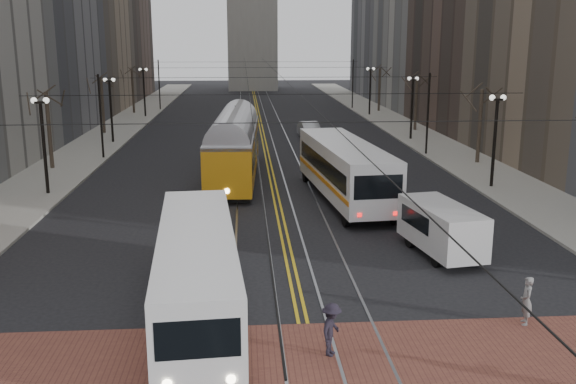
{
  "coord_description": "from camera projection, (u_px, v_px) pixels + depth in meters",
  "views": [
    {
      "loc": [
        -1.86,
        -20.5,
        9.15
      ],
      "look_at": [
        -0.07,
        5.28,
        3.0
      ],
      "focal_mm": 40.0,
      "sensor_mm": 36.0,
      "label": 1
    }
  ],
  "objects": [
    {
      "name": "pedestrian_b",
      "position": [
        526.0,
        301.0,
        20.98
      ],
      "size": [
        0.51,
        0.66,
        1.63
      ],
      "primitive_type": "imported",
      "rotation": [
        0.0,
        0.0,
        4.49
      ],
      "color": "slate",
      "rests_on": "crosswalk_band"
    },
    {
      "name": "streetcar",
      "position": [
        235.0,
        152.0,
        43.07
      ],
      "size": [
        3.53,
        15.32,
        3.58
      ],
      "primitive_type": "cube",
      "rotation": [
        0.0,
        0.0,
        -0.05
      ],
      "color": "orange",
      "rests_on": "ground"
    },
    {
      "name": "ground",
      "position": [
        301.0,
        312.0,
        22.14
      ],
      "size": [
        260.0,
        260.0,
        0.0
      ],
      "primitive_type": "plane",
      "color": "black",
      "rests_on": "ground"
    },
    {
      "name": "streetcar_rails",
      "position": [
        262.0,
        131.0,
        65.81
      ],
      "size": [
        4.8,
        130.0,
        0.02
      ],
      "primitive_type": "cube",
      "color": "gray",
      "rests_on": "ground"
    },
    {
      "name": "sedan_grey",
      "position": [
        319.0,
        150.0,
        50.32
      ],
      "size": [
        1.93,
        4.19,
        1.39
      ],
      "primitive_type": "imported",
      "rotation": [
        0.0,
        0.0,
        -0.07
      ],
      "color": "#3F4247",
      "rests_on": "ground"
    },
    {
      "name": "trolley_wires",
      "position": [
        265.0,
        104.0,
        55.07
      ],
      "size": [
        25.96,
        120.0,
        6.6
      ],
      "color": "black",
      "rests_on": "ground"
    },
    {
      "name": "street_trees",
      "position": [
        265.0,
        115.0,
        55.7
      ],
      "size": [
        31.68,
        53.28,
        5.6
      ],
      "color": "#382D23",
      "rests_on": "ground"
    },
    {
      "name": "centre_lines",
      "position": [
        262.0,
        131.0,
        65.81
      ],
      "size": [
        0.42,
        130.0,
        0.01
      ],
      "primitive_type": "cube",
      "color": "gold",
      "rests_on": "ground"
    },
    {
      "name": "sidewalk_right",
      "position": [
        406.0,
        129.0,
        66.8
      ],
      "size": [
        5.0,
        140.0,
        0.15
      ],
      "primitive_type": "cube",
      "color": "gray",
      "rests_on": "ground"
    },
    {
      "name": "pedestrian_a",
      "position": [
        228.0,
        306.0,
        20.3
      ],
      "size": [
        0.68,
        0.95,
        1.83
      ],
      "primitive_type": "imported",
      "rotation": [
        0.0,
        0.0,
        1.68
      ],
      "color": "black",
      "rests_on": "crosswalk_band"
    },
    {
      "name": "sidewalk_left",
      "position": [
        114.0,
        132.0,
        64.78
      ],
      "size": [
        5.0,
        140.0,
        0.15
      ],
      "primitive_type": "cube",
      "color": "gray",
      "rests_on": "ground"
    },
    {
      "name": "pedestrian_d",
      "position": [
        331.0,
        329.0,
        18.9
      ],
      "size": [
        1.0,
        1.21,
        1.63
      ],
      "primitive_type": "imported",
      "rotation": [
        0.0,
        0.0,
        1.12
      ],
      "color": "black",
      "rests_on": "crosswalk_band"
    },
    {
      "name": "crosswalk_band",
      "position": [
        313.0,
        369.0,
        18.25
      ],
      "size": [
        25.0,
        6.0,
        0.01
      ],
      "primitive_type": "cube",
      "color": "brown",
      "rests_on": "ground"
    },
    {
      "name": "lamp_posts",
      "position": [
        268.0,
        124.0,
        49.39
      ],
      "size": [
        27.6,
        57.2,
        5.6
      ],
      "color": "black",
      "rests_on": "ground"
    },
    {
      "name": "rear_bus",
      "position": [
        344.0,
        172.0,
        37.1
      ],
      "size": [
        4.05,
        13.19,
        3.39
      ],
      "primitive_type": "cube",
      "rotation": [
        0.0,
        0.0,
        0.1
      ],
      "color": "white",
      "rests_on": "ground"
    },
    {
      "name": "cargo_van",
      "position": [
        441.0,
        231.0,
        27.69
      ],
      "size": [
        2.73,
        5.28,
        2.23
      ],
      "primitive_type": "cube",
      "rotation": [
        0.0,
        0.0,
        0.16
      ],
      "color": "silver",
      "rests_on": "ground"
    },
    {
      "name": "transit_bus",
      "position": [
        197.0,
        274.0,
        21.56
      ],
      "size": [
        3.32,
        12.0,
        2.96
      ],
      "primitive_type": "cube",
      "rotation": [
        0.0,
        0.0,
        0.07
      ],
      "color": "white",
      "rests_on": "ground"
    },
    {
      "name": "sedan_silver",
      "position": [
        310.0,
        130.0,
        61.02
      ],
      "size": [
        2.18,
        4.85,
        1.54
      ],
      "primitive_type": "imported",
      "rotation": [
        0.0,
        0.0,
        0.12
      ],
      "color": "#A9ACB1",
      "rests_on": "ground"
    }
  ]
}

